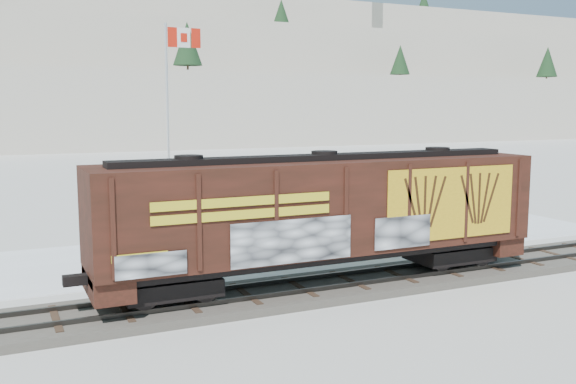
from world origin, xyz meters
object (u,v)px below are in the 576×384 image
car_silver (171,246)px  flagpole (171,156)px  car_white (325,222)px  hopper_railcar (324,211)px  car_dark (272,235)px

car_silver → flagpole: bearing=-20.4°
flagpole → car_white: flagpole is taller
hopper_railcar → car_white: (4.61, 8.50, -2.12)m
flagpole → car_silver: (-2.07, -7.80, -3.06)m
car_white → flagpole: bearing=35.6°
hopper_railcar → car_white: 9.90m
car_white → car_dark: size_ratio=0.91×
hopper_railcar → car_silver: size_ratio=3.31×
car_silver → car_white: car_silver is taller
car_white → car_dark: car_white is taller
hopper_railcar → flagpole: 13.69m
flagpole → car_white: (6.52, -5.01, -3.14)m
flagpole → car_silver: 8.63m
hopper_railcar → car_dark: 7.09m
car_white → hopper_railcar: bearing=134.7°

